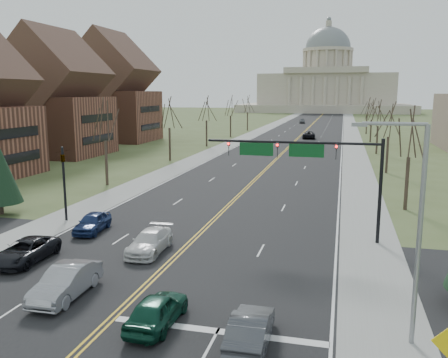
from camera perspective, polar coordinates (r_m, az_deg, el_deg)
The scene contains 33 objects.
ground at distance 23.98m, azimuth -12.17°, elevation -15.01°, with size 600.00×600.00×0.00m, color #47562B.
road at distance 130.11m, azimuth 9.75°, elevation 5.71°, with size 20.00×380.00×0.01m, color black.
cross_road at distance 29.04m, azimuth -6.88°, elevation -10.24°, with size 120.00×14.00×0.01m, color black.
sidewalk_left at distance 131.57m, azimuth 4.51°, elevation 5.88°, with size 4.00×380.00×0.03m, color gray.
sidewalk_right at distance 129.75m, azimuth 15.06°, elevation 5.50°, with size 4.00×380.00×0.03m, color gray.
center_line at distance 130.11m, azimuth 9.75°, elevation 5.72°, with size 0.42×380.00×0.01m, color gold.
edge_line_left at distance 131.22m, azimuth 5.46°, elevation 5.86°, with size 0.15×380.00×0.01m, color silver.
edge_line_right at distance 129.73m, azimuth 14.09°, elevation 5.54°, with size 0.15×380.00×0.01m, color silver.
stop_bar at distance 21.52m, azimuth -0.77°, elevation -17.83°, with size 9.50×0.50×0.01m, color silver.
capitol at distance 269.46m, azimuth 12.22°, elevation 10.97°, with size 90.00×60.00×50.00m.
signal_mast at distance 33.22m, azimuth 9.76°, elevation 2.56°, with size 12.12×0.44×7.20m.
signal_left at distance 39.72m, azimuth -18.72°, elevation 0.43°, with size 0.32×0.36×6.00m.
street_light at distance 20.16m, azimuth 21.83°, elevation -4.63°, with size 2.90×0.25×9.07m.
tree_r_0 at distance 43.84m, azimuth 21.48°, elevation 4.88°, with size 3.74×3.74×8.50m.
tree_l_0 at distance 53.81m, azimuth -14.18°, elevation 6.58°, with size 3.96×3.96×9.00m.
tree_r_1 at distance 63.68m, azimuth 19.26°, elevation 6.51°, with size 3.74×3.74×8.50m.
tree_l_1 at distance 72.03m, azimuth -6.61°, elevation 7.70°, with size 3.96×3.96×9.00m.
tree_r_2 at distance 83.60m, azimuth 18.09°, elevation 7.35°, with size 3.74×3.74×8.50m.
tree_l_2 at distance 91.01m, azimuth -2.13°, elevation 8.30°, with size 3.96×3.96×9.00m.
tree_r_3 at distance 103.55m, azimuth 17.37°, elevation 7.87°, with size 3.74×3.74×8.50m.
tree_l_3 at distance 110.34m, azimuth 0.80°, elevation 8.66°, with size 3.96×3.96×9.00m.
tree_r_4 at distance 123.51m, azimuth 16.88°, elevation 8.22°, with size 3.74×3.74×8.50m.
tree_l_4 at distance 129.88m, azimuth 2.86°, elevation 8.90°, with size 3.96×3.96×9.00m.
bldg_left_mid at distance 83.16m, azimuth -19.62°, elevation 8.62°, with size 15.10×14.28×20.75m.
bldg_left_far at distance 104.90m, azimuth -13.25°, elevation 9.73°, with size 17.10×14.28×23.25m.
car_nb_inner_lead at distance 21.88m, azimuth -8.06°, elevation -15.33°, with size 1.71×4.25×1.45m, color #0E3D2C.
car_nb_outer_lead at distance 20.16m, azimuth 3.19°, elevation -17.61°, with size 1.52×4.36×1.44m, color #414247.
car_sb_inner_lead at distance 25.65m, azimuth -18.48°, elevation -11.65°, with size 1.67×4.80×1.58m, color #93959A.
car_sb_outer_lead at distance 31.56m, azimuth -22.77°, elevation -7.98°, with size 2.26×4.90×1.36m, color black.
car_sb_inner_second at distance 31.16m, azimuth -8.93°, elevation -7.47°, with size 1.95×4.81×1.40m, color silver.
car_sb_outer_second at distance 36.52m, azimuth -15.55°, elevation -5.04°, with size 1.68×4.18×1.42m, color navy.
car_far_nb at distance 108.84m, azimuth 10.15°, elevation 5.26°, with size 2.76×5.99×1.67m, color black.
car_far_sb at distance 163.02m, azimuth 9.38°, elevation 6.90°, with size 1.81×4.49×1.53m, color #575B5F.
Camera 1 is at (9.89, -19.33, 10.18)m, focal length 38.00 mm.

